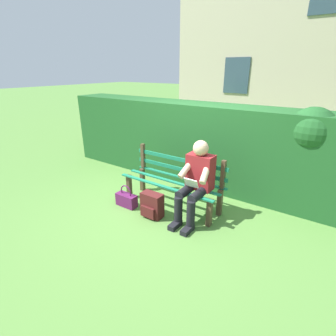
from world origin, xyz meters
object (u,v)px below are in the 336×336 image
(backpack, at_px, (152,205))
(handbag, at_px, (126,199))
(park_bench, at_px, (174,180))
(person_seated, at_px, (196,180))

(backpack, distance_m, handbag, 0.54)
(park_bench, distance_m, handbag, 0.83)
(person_seated, distance_m, handbag, 1.23)
(person_seated, bearing_deg, backpack, 31.42)
(person_seated, bearing_deg, park_bench, -19.63)
(park_bench, bearing_deg, backpack, 83.08)
(park_bench, height_order, handbag, park_bench)
(park_bench, xyz_separation_m, backpack, (0.06, 0.50, -0.23))
(person_seated, xyz_separation_m, backpack, (0.54, 0.33, -0.43))
(park_bench, xyz_separation_m, handbag, (0.59, 0.49, -0.30))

